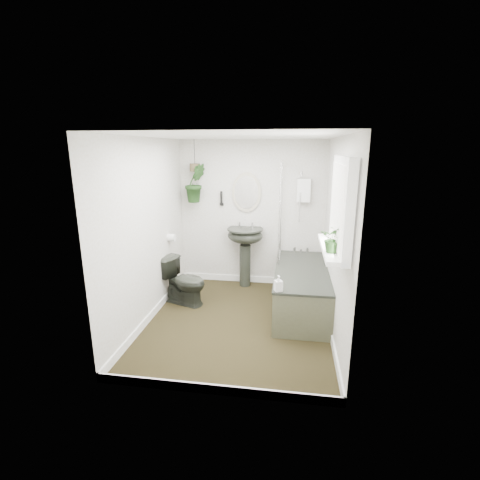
# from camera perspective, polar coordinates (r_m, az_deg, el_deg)

# --- Properties ---
(floor) EXTENTS (2.30, 2.80, 0.02)m
(floor) POSITION_cam_1_polar(r_m,az_deg,el_deg) (4.62, -0.28, -13.30)
(floor) COLOR black
(floor) RESTS_ON ground
(ceiling) EXTENTS (2.30, 2.80, 0.02)m
(ceiling) POSITION_cam_1_polar(r_m,az_deg,el_deg) (4.08, -0.32, 16.83)
(ceiling) COLOR white
(ceiling) RESTS_ON ground
(wall_back) EXTENTS (2.30, 0.02, 2.30)m
(wall_back) POSITION_cam_1_polar(r_m,az_deg,el_deg) (5.57, 1.91, 4.29)
(wall_back) COLOR silver
(wall_back) RESTS_ON ground
(wall_front) EXTENTS (2.30, 0.02, 2.30)m
(wall_front) POSITION_cam_1_polar(r_m,az_deg,el_deg) (2.88, -4.60, -5.96)
(wall_front) COLOR silver
(wall_front) RESTS_ON ground
(wall_left) EXTENTS (0.02, 2.80, 2.30)m
(wall_left) POSITION_cam_1_polar(r_m,az_deg,el_deg) (4.52, -15.00, 1.30)
(wall_left) COLOR silver
(wall_left) RESTS_ON ground
(wall_right) EXTENTS (0.02, 2.80, 2.30)m
(wall_right) POSITION_cam_1_polar(r_m,az_deg,el_deg) (4.19, 15.59, 0.20)
(wall_right) COLOR silver
(wall_right) RESTS_ON ground
(skirting) EXTENTS (2.30, 2.80, 0.10)m
(skirting) POSITION_cam_1_polar(r_m,az_deg,el_deg) (4.59, -0.28, -12.64)
(skirting) COLOR white
(skirting) RESTS_ON floor
(bathtub) EXTENTS (0.72, 1.72, 0.58)m
(bathtub) POSITION_cam_1_polar(r_m,az_deg,el_deg) (4.90, 9.99, -7.93)
(bathtub) COLOR black
(bathtub) RESTS_ON floor
(bath_screen) EXTENTS (0.04, 0.72, 1.40)m
(bath_screen) POSITION_cam_1_polar(r_m,az_deg,el_deg) (5.10, 6.65, 4.70)
(bath_screen) COLOR silver
(bath_screen) RESTS_ON bathtub
(shower_box) EXTENTS (0.20, 0.10, 0.35)m
(shower_box) POSITION_cam_1_polar(r_m,az_deg,el_deg) (5.40, 10.40, 8.03)
(shower_box) COLOR white
(shower_box) RESTS_ON wall_back
(oval_mirror) EXTENTS (0.46, 0.03, 0.62)m
(oval_mirror) POSITION_cam_1_polar(r_m,az_deg,el_deg) (5.48, 1.07, 7.83)
(oval_mirror) COLOR #B2A98F
(oval_mirror) RESTS_ON wall_back
(wall_sconce) EXTENTS (0.04, 0.04, 0.22)m
(wall_sconce) POSITION_cam_1_polar(r_m,az_deg,el_deg) (5.55, -3.07, 6.86)
(wall_sconce) COLOR black
(wall_sconce) RESTS_ON wall_back
(toilet_roll_holder) EXTENTS (0.11, 0.11, 0.11)m
(toilet_roll_holder) POSITION_cam_1_polar(r_m,az_deg,el_deg) (5.19, -11.20, 0.40)
(toilet_roll_holder) COLOR white
(toilet_roll_holder) RESTS_ON wall_left
(window_recess) EXTENTS (0.08, 1.00, 0.90)m
(window_recess) POSITION_cam_1_polar(r_m,az_deg,el_deg) (3.40, 16.36, 5.46)
(window_recess) COLOR white
(window_recess) RESTS_ON wall_right
(window_sill) EXTENTS (0.18, 1.00, 0.04)m
(window_sill) POSITION_cam_1_polar(r_m,az_deg,el_deg) (3.48, 14.72, -1.31)
(window_sill) COLOR white
(window_sill) RESTS_ON wall_right
(window_blinds) EXTENTS (0.01, 0.86, 0.76)m
(window_blinds) POSITION_cam_1_polar(r_m,az_deg,el_deg) (3.39, 15.61, 5.50)
(window_blinds) COLOR white
(window_blinds) RESTS_ON wall_right
(toilet) EXTENTS (0.74, 0.57, 0.67)m
(toilet) POSITION_cam_1_polar(r_m,az_deg,el_deg) (5.05, -9.15, -6.66)
(toilet) COLOR black
(toilet) RESTS_ON floor
(pedestal_sink) EXTENTS (0.66, 0.60, 0.96)m
(pedestal_sink) POSITION_cam_1_polar(r_m,az_deg,el_deg) (5.56, 0.83, -2.83)
(pedestal_sink) COLOR black
(pedestal_sink) RESTS_ON floor
(sill_plant) EXTENTS (0.29, 0.28, 0.25)m
(sill_plant) POSITION_cam_1_polar(r_m,az_deg,el_deg) (3.24, 15.17, 0.17)
(sill_plant) COLOR black
(sill_plant) RESTS_ON window_sill
(hanging_plant) EXTENTS (0.42, 0.40, 0.60)m
(hanging_plant) POSITION_cam_1_polar(r_m,az_deg,el_deg) (5.51, -7.33, 9.25)
(hanging_plant) COLOR black
(hanging_plant) RESTS_ON ceiling
(soap_bottle) EXTENTS (0.11, 0.11, 0.19)m
(soap_bottle) POSITION_cam_1_polar(r_m,az_deg,el_deg) (4.03, 6.32, -7.07)
(soap_bottle) COLOR #2B2322
(soap_bottle) RESTS_ON bathtub
(hanging_pot) EXTENTS (0.16, 0.16, 0.12)m
(hanging_pot) POSITION_cam_1_polar(r_m,az_deg,el_deg) (5.49, -7.41, 11.72)
(hanging_pot) COLOR #4E422A
(hanging_pot) RESTS_ON ceiling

